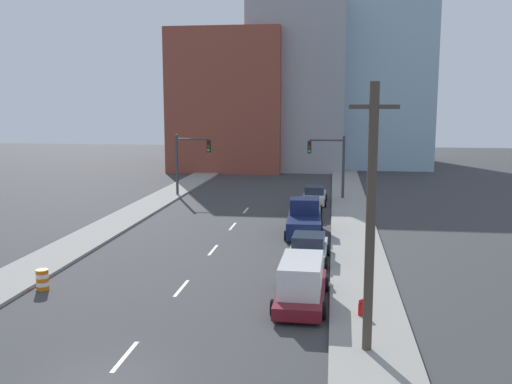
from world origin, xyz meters
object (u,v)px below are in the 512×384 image
Objects in this scene: traffic_barrel at (42,280)px; sedan_white at (314,196)px; box_truck_maroon at (301,282)px; traffic_signal_left at (187,157)px; utility_pole_right_near at (371,219)px; traffic_signal_right at (333,159)px; fire_hydrant at (361,309)px; sedan_tan at (308,208)px; sedan_silver at (308,249)px; pickup_truck_navy at (304,221)px.

traffic_barrel is 27.19m from sedan_white.
box_truck_maroon reaches higher than sedan_white.
sedan_white is (11.74, -2.35, -2.93)m from traffic_signal_left.
utility_pole_right_near is at bearing -60.63° from box_truck_maroon.
utility_pole_right_near reaches higher than traffic_barrel.
traffic_signal_right is 1.00× the size of box_truck_maroon.
utility_pole_right_near is at bearing -65.53° from traffic_signal_left.
traffic_barrel is 1.14× the size of fire_hydrant.
traffic_signal_left is 27.15m from traffic_barrel.
traffic_signal_left is 1.00× the size of box_truck_maroon.
traffic_barrel is (-14.29, 4.85, -4.20)m from utility_pole_right_near.
sedan_tan is at bearing 92.59° from box_truck_maroon.
sedan_tan is (-0.55, 12.62, -0.04)m from sedan_silver.
traffic_signal_left is 1.26× the size of sedan_silver.
sedan_silver is 6.39m from pickup_truck_navy.
traffic_signal_right is (13.23, 0.00, 0.00)m from traffic_signal_left.
fire_hydrant is 8.50m from sedan_silver.
sedan_white is at bearing -11.33° from traffic_signal_left.
traffic_signal_right is at bearing 92.44° from fire_hydrant.
traffic_barrel is at bearing 173.15° from fire_hydrant.
traffic_barrel is at bearing -114.41° from sedan_white.
traffic_signal_right is at bearing 64.20° from traffic_barrel.
sedan_tan is (-0.00, 6.25, -0.27)m from pickup_truck_navy.
box_truck_maroon is at bearing -88.39° from sedan_silver.
fire_hydrant is at bearing -83.40° from sedan_white.
traffic_signal_right reaches higher than box_truck_maroon.
sedan_silver is at bearing 90.92° from box_truck_maroon.
box_truck_maroon is at bearing -88.89° from sedan_tan.
fire_hydrant is at bearing -87.56° from traffic_signal_right.
traffic_signal_right is at bearing 92.26° from utility_pole_right_near.
sedan_white reaches higher than traffic_barrel.
utility_pole_right_near is 1.61× the size of box_truck_maroon.
box_truck_maroon is (-2.48, 4.59, -3.74)m from utility_pole_right_near.
box_truck_maroon is at bearing -89.57° from pickup_truck_navy.
traffic_signal_right reaches higher than traffic_barrel.
box_truck_maroon is (-2.45, 1.46, 0.53)m from fire_hydrant.
fire_hydrant is 0.15× the size of box_truck_maroon.
traffic_signal_left is 5.96× the size of traffic_barrel.
traffic_barrel is 0.20× the size of sedan_tan.
utility_pole_right_near is at bearing -75.95° from sedan_silver.
fire_hydrant is (1.22, -28.68, -3.20)m from traffic_signal_right.
traffic_signal_left is 32.28m from fire_hydrant.
traffic_signal_right is at bearing 88.29° from sedan_silver.
traffic_signal_left is 34.98m from utility_pole_right_near.
box_truck_maroon is 1.18× the size of sedan_tan.
traffic_signal_right is 28.89m from fire_hydrant.
traffic_signal_left is 18.43m from pickup_truck_navy.
traffic_signal_right is 1.07× the size of pickup_truck_navy.
utility_pole_right_near reaches higher than sedan_white.
box_truck_maroon reaches higher than traffic_barrel.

